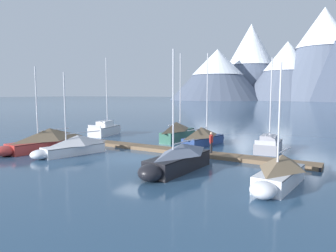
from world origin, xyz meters
The scene contains 15 objects.
ground_plane centered at (0.00, 0.00, 0.00)m, with size 700.00×700.00×0.00m, color #2D4C6B.
mountain_west_summit centered at (-59.77, 200.71, 19.52)m, with size 69.70×69.70×36.78m.
mountain_central_massif centered at (-43.27, 234.28, 31.79)m, with size 62.91×62.91×59.52m.
mountain_shoulder_ridge centered at (-13.54, 215.05, 21.75)m, with size 61.28×61.28×41.03m.
mountain_east_summit centered at (8.57, 221.86, 33.03)m, with size 79.87×79.87×63.15m.
dock centered at (0.00, 4.00, 0.14)m, with size 26.41×3.64×0.30m.
sailboat_nearest_berth centered at (-10.60, 10.20, 0.70)m, with size 2.48×5.79×9.29m.
sailboat_second_berth centered at (-9.07, -0.58, 0.89)m, with size 3.26×7.94×7.33m.
sailboat_mid_dock_port centered at (-5.40, -0.84, 0.75)m, with size 3.30×6.24×6.73m.
sailboat_mid_dock_starboard centered at (-0.93, 10.31, 0.98)m, with size 1.63×7.06×9.27m.
sailboat_far_berth centered at (2.56, 8.65, 0.87)m, with size 2.75×6.23×8.88m.
sailboat_outer_slip centered at (4.70, -1.86, 0.84)m, with size 2.50×6.74×7.77m.
sailboat_end_of_dock centered at (8.79, 8.52, 0.58)m, with size 2.00×5.35×8.10m.
sailboat_last_slip centered at (11.06, -2.36, 0.81)m, with size 2.39×5.75×6.67m.
person_on_dock centered at (5.09, 3.67, 1.26)m, with size 0.25×0.59×1.69m.
Camera 1 is at (13.23, -19.67, 5.08)m, focal length 33.15 mm.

